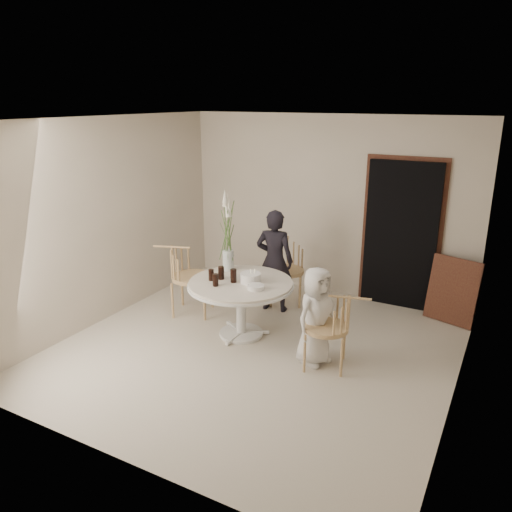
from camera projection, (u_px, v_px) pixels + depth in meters
The scene contains 18 objects.
ground at pixel (256, 349), 6.06m from camera, with size 4.50×4.50×0.00m, color beige.
room_shell at pixel (256, 219), 5.57m from camera, with size 4.50×4.50×4.50m.
doorway at pixel (401, 236), 7.06m from camera, with size 1.00×0.10×2.10m, color black.
door_trim at pixel (402, 231), 7.07m from camera, with size 1.12×0.03×2.22m, color brown.
table at pixel (241, 290), 6.24m from camera, with size 1.33×1.33×0.73m.
picture_frame at pixel (453, 291), 6.68m from camera, with size 0.67×0.04×0.90m, color brown.
chair_far at pixel (287, 262), 7.40m from camera, with size 0.63×0.65×0.90m.
chair_right at pixel (337, 321), 5.49m from camera, with size 0.59×0.57×0.88m.
chair_left at pixel (182, 270), 6.92m from camera, with size 0.69×0.67×0.98m.
girl at pixel (274, 261), 6.98m from camera, with size 0.53×0.35×1.46m, color black.
boy at pixel (316, 316), 5.60m from camera, with size 0.56×0.36×1.15m, color silver.
birthday_cake at pixel (251, 278), 6.16m from camera, with size 0.25×0.25×0.17m.
cola_tumbler_a at pixel (221, 273), 6.27m from camera, with size 0.08×0.08×0.16m, color black.
cola_tumbler_b at pixel (215, 280), 6.04m from camera, with size 0.07×0.07×0.15m, color black.
cola_tumbler_c at pixel (211, 275), 6.22m from camera, with size 0.07×0.07×0.15m, color black.
cola_tumbler_d at pixel (233, 276), 6.16m from camera, with size 0.08×0.08×0.17m, color black.
plate_stack at pixel (256, 287), 5.95m from camera, with size 0.21×0.21×0.05m, color silver.
flower_vase at pixel (228, 237), 6.49m from camera, with size 0.15×0.15×1.08m.
Camera 1 is at (2.58, -4.78, 2.92)m, focal length 35.00 mm.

